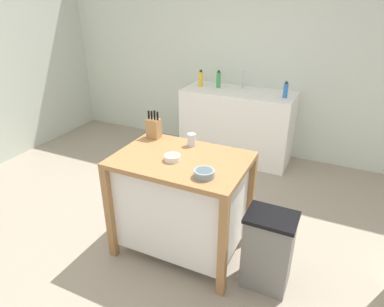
{
  "coord_description": "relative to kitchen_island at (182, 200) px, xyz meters",
  "views": [
    {
      "loc": [
        1.33,
        -1.97,
        2.05
      ],
      "look_at": [
        0.25,
        0.32,
        0.83
      ],
      "focal_mm": 31.54,
      "sensor_mm": 36.0,
      "label": 1
    }
  ],
  "objects": [
    {
      "name": "ground_plane",
      "position": [
        -0.25,
        -0.12,
        -0.5
      ],
      "size": [
        6.41,
        6.41,
        0.0
      ],
      "primitive_type": "plane",
      "color": "gray",
      "rests_on": "ground"
    },
    {
      "name": "wall_back",
      "position": [
        -0.25,
        2.32,
        0.8
      ],
      "size": [
        5.41,
        0.1,
        2.6
      ],
      "primitive_type": "cube",
      "color": "silver",
      "rests_on": "ground"
    },
    {
      "name": "wall_left",
      "position": [
        -2.95,
        0.8,
        0.8
      ],
      "size": [
        0.1,
        3.03,
        2.6
      ],
      "primitive_type": "cube",
      "color": "beige",
      "rests_on": "ground"
    },
    {
      "name": "kitchen_island",
      "position": [
        0.0,
        0.0,
        0.0
      ],
      "size": [
        1.04,
        0.72,
        0.88
      ],
      "color": "#9E7042",
      "rests_on": "ground"
    },
    {
      "name": "knife_block",
      "position": [
        -0.4,
        0.26,
        0.48
      ],
      "size": [
        0.11,
        0.09,
        0.25
      ],
      "color": "#AD7F4C",
      "rests_on": "kitchen_island"
    },
    {
      "name": "bowl_ceramic_wide",
      "position": [
        -0.04,
        -0.07,
        0.41
      ],
      "size": [
        0.12,
        0.12,
        0.04
      ],
      "color": "silver",
      "rests_on": "kitchen_island"
    },
    {
      "name": "bowl_ceramic_small",
      "position": [
        0.28,
        -0.2,
        0.42
      ],
      "size": [
        0.15,
        0.15,
        0.05
      ],
      "color": "gray",
      "rests_on": "kitchen_island"
    },
    {
      "name": "drinking_cup",
      "position": [
        -0.03,
        0.24,
        0.44
      ],
      "size": [
        0.07,
        0.07,
        0.11
      ],
      "color": "silver",
      "rests_on": "kitchen_island"
    },
    {
      "name": "trash_bin",
      "position": [
        0.76,
        -0.09,
        -0.18
      ],
      "size": [
        0.36,
        0.28,
        0.63
      ],
      "color": "slate",
      "rests_on": "ground"
    },
    {
      "name": "sink_counter",
      "position": [
        -0.17,
        1.96,
        -0.04
      ],
      "size": [
        1.42,
        0.6,
        0.91
      ],
      "color": "white",
      "rests_on": "ground"
    },
    {
      "name": "sink_faucet",
      "position": [
        -0.17,
        2.11,
        0.53
      ],
      "size": [
        0.02,
        0.02,
        0.22
      ],
      "color": "#B7BCC1",
      "rests_on": "sink_counter"
    },
    {
      "name": "bottle_dish_soap",
      "position": [
        -0.71,
        1.97,
        0.52
      ],
      "size": [
        0.06,
        0.06,
        0.22
      ],
      "color": "yellow",
      "rests_on": "sink_counter"
    },
    {
      "name": "bottle_spray_cleaner",
      "position": [
        -0.48,
        2.02,
        0.52
      ],
      "size": [
        0.06,
        0.06,
        0.22
      ],
      "color": "green",
      "rests_on": "sink_counter"
    },
    {
      "name": "bottle_hand_soap",
      "position": [
        0.41,
        1.92,
        0.51
      ],
      "size": [
        0.06,
        0.06,
        0.19
      ],
      "color": "blue",
      "rests_on": "sink_counter"
    }
  ]
}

